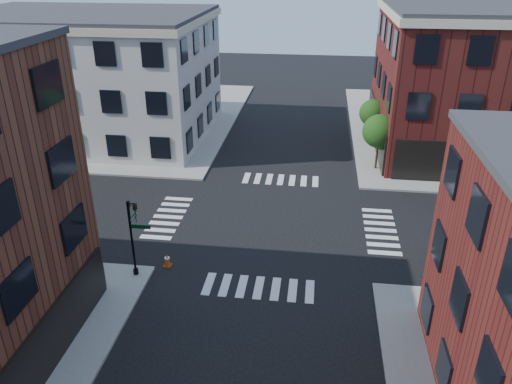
{
  "coord_description": "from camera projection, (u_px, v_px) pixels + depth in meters",
  "views": [
    {
      "loc": [
        2.61,
        -28.44,
        16.07
      ],
      "look_at": [
        -0.97,
        -0.56,
        2.5
      ],
      "focal_mm": 35.0,
      "sensor_mm": 36.0,
      "label": 1
    }
  ],
  "objects": [
    {
      "name": "signal_pole",
      "position": [
        133.0,
        230.0,
        26.25
      ],
      "size": [
        1.29,
        1.24,
        4.6
      ],
      "color": "black",
      "rests_on": "ground"
    },
    {
      "name": "traffic_cone",
      "position": [
        167.0,
        260.0,
        28.13
      ],
      "size": [
        0.45,
        0.45,
        0.77
      ],
      "rotation": [
        0.0,
        0.0,
        -0.07
      ],
      "color": "#CE3C09",
      "rests_on": "ground"
    },
    {
      "name": "building_nw",
      "position": [
        88.0,
        77.0,
        46.77
      ],
      "size": [
        22.0,
        16.0,
        11.0
      ],
      "primitive_type": "cube",
      "color": "beige",
      "rests_on": "ground"
    },
    {
      "name": "sidewalk_nw",
      "position": [
        98.0,
        116.0,
        53.82
      ],
      "size": [
        30.0,
        30.0,
        0.15
      ],
      "primitive_type": "cube",
      "color": "gray",
      "rests_on": "ground"
    },
    {
      "name": "tree_far",
      "position": [
        373.0,
        114.0,
        44.84
      ],
      "size": [
        2.43,
        2.43,
        4.07
      ],
      "color": "black",
      "rests_on": "ground"
    },
    {
      "name": "tree_near",
      "position": [
        380.0,
        133.0,
        39.35
      ],
      "size": [
        2.69,
        2.69,
        4.49
      ],
      "color": "black",
      "rests_on": "ground"
    },
    {
      "name": "ground",
      "position": [
        272.0,
        223.0,
        32.68
      ],
      "size": [
        120.0,
        120.0,
        0.0
      ],
      "primitive_type": "plane",
      "color": "black",
      "rests_on": "ground"
    },
    {
      "name": "sidewalk_ne",
      "position": [
        505.0,
        132.0,
        49.0
      ],
      "size": [
        30.0,
        30.0,
        0.15
      ],
      "primitive_type": "cube",
      "color": "gray",
      "rests_on": "ground"
    }
  ]
}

